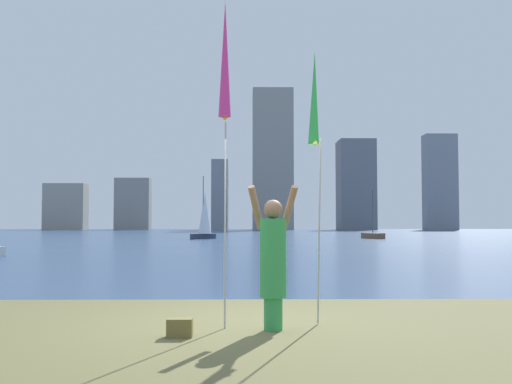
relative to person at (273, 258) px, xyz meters
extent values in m
cube|color=navy|center=(-0.47, 61.87, -0.97)|extent=(120.00, 117.47, 0.12)
cube|color=#33301C|center=(-0.47, 3.13, -0.94)|extent=(120.00, 0.70, 0.02)
cylinder|color=green|center=(0.00, -0.01, -0.70)|extent=(0.24, 0.24, 0.42)
cylinder|color=green|center=(0.00, -0.01, 0.01)|extent=(0.34, 0.34, 1.00)
sphere|color=#936B51|center=(0.00, -0.01, 0.63)|extent=(0.24, 0.24, 0.24)
cylinder|color=#936B51|center=(-0.22, 0.13, 0.66)|extent=(0.25, 0.39, 0.58)
cylinder|color=#936B51|center=(0.22, 0.13, 0.66)|extent=(0.25, 0.39, 0.58)
cylinder|color=#B2B2B7|center=(-0.62, 0.24, 0.45)|extent=(0.02, 0.22, 2.73)
cone|color=#D83399|center=(-0.62, 0.00, 2.61)|extent=(0.16, 0.27, 1.57)
sphere|color=yellow|center=(-0.62, 0.05, 1.82)|extent=(0.06, 0.06, 0.06)
cylinder|color=#B2B2B7|center=(0.62, 0.24, 0.33)|extent=(0.02, 0.43, 2.46)
cone|color=green|center=(0.62, 0.75, 2.23)|extent=(0.16, 0.37, 1.33)
sphere|color=yellow|center=(0.62, 0.64, 1.57)|extent=(0.06, 0.06, 0.06)
cube|color=olive|center=(-1.14, -0.42, -0.80)|extent=(0.30, 0.20, 0.22)
cube|color=#333D51|center=(-3.94, 43.79, -0.70)|extent=(2.15, 1.64, 0.43)
cylinder|color=#47474C|center=(-3.94, 43.79, 1.97)|extent=(0.07, 0.07, 4.92)
cone|color=white|center=(-3.80, 43.88, 1.28)|extent=(1.53, 1.53, 3.53)
cube|color=brown|center=(10.57, 43.98, -0.67)|extent=(1.57, 2.94, 0.48)
cylinder|color=#47474C|center=(10.57, 43.98, 1.44)|extent=(0.08, 0.08, 3.75)
cube|color=gray|center=(-34.43, 107.77, 3.45)|extent=(7.63, 4.23, 8.72)
cube|color=gray|center=(-22.14, 110.07, 4.06)|extent=(6.68, 3.64, 9.95)
cube|color=gray|center=(-5.17, 107.81, 5.66)|extent=(3.02, 7.29, 13.15)
cube|color=gray|center=(4.90, 108.97, 12.53)|extent=(7.67, 7.50, 26.89)
cube|color=slate|center=(20.96, 108.44, 7.68)|extent=(6.74, 7.19, 17.19)
cube|color=gray|center=(36.73, 106.77, 8.16)|extent=(5.92, 3.67, 18.14)
camera|label=1|loc=(-0.36, -7.80, 0.46)|focal=42.58mm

